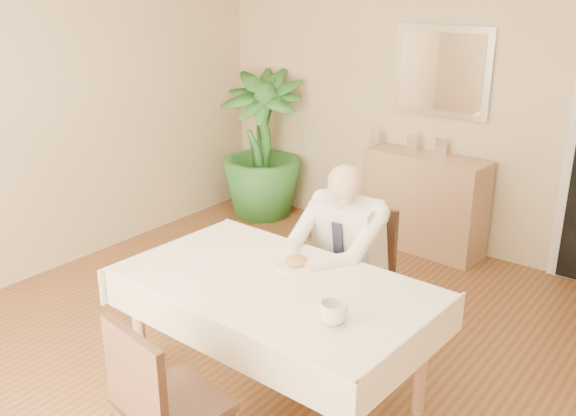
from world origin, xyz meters
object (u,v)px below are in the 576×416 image
Objects in this scene: chair_far at (358,266)px; coffee_mug at (333,313)px; potted_palm at (262,145)px; sideboard at (424,202)px; chair_near at (158,401)px; seated_man at (334,255)px; dining_table at (275,294)px.

chair_far is 1.22m from coffee_mug.
potted_palm reaches higher than chair_far.
potted_palm is at bearing 134.86° from coffee_mug.
chair_far is 2.46m from potted_palm.
chair_far is at bearing -73.89° from sideboard.
chair_far is at bearing 115.11° from coffee_mug.
chair_near is 1.50m from seated_man.
sideboard is (-0.30, 2.50, -0.24)m from dining_table.
chair_far is 0.84× the size of sideboard.
seated_man is at bearing -88.78° from chair_far.
chair_far is at bearing -35.76° from potted_palm.
seated_man is 9.05× the size of coffee_mug.
potted_palm reaches higher than coffee_mug.
sideboard is 1.72m from potted_palm.
sideboard is (-0.35, 3.40, -0.09)m from chair_near.
coffee_mug is (0.50, -0.78, 0.12)m from seated_man.
chair_far is (-0.00, 0.88, -0.16)m from dining_table.
dining_table is at bearing -88.78° from chair_far.
sideboard reaches higher than dining_table.
potted_palm reaches higher than sideboard.
dining_table is 1.41× the size of seated_man.
seated_man is (-0.00, 0.59, 0.02)m from dining_table.
seated_man is 1.15× the size of sideboard.
dining_table is at bearing -77.58° from sideboard.
chair_far is 0.98× the size of chair_near.
coffee_mug is at bearing -67.83° from sideboard.
seated_man is 2.63m from potted_palm.
sideboard is at bearing 105.22° from chair_near.
dining_table is 0.59m from seated_man.
coffee_mug is at bearing -45.14° from potted_palm.
potted_palm is at bearing 133.19° from dining_table.
chair_far reaches higher than sideboard.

